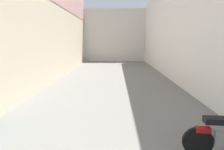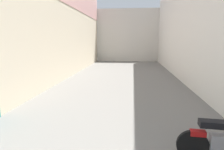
% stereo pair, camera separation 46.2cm
% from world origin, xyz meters
% --- Properties ---
extents(ground_plane, '(38.98, 38.98, 0.00)m').
position_xyz_m(ground_plane, '(0.00, 9.49, 0.00)').
color(ground_plane, slate).
extents(building_left, '(0.45, 22.98, 7.93)m').
position_xyz_m(building_left, '(-3.56, 11.44, 4.00)').
color(building_left, beige).
rests_on(building_left, ground).
extents(building_right, '(0.45, 22.98, 7.57)m').
position_xyz_m(building_right, '(3.57, 11.49, 3.79)').
color(building_right, silver).
rests_on(building_right, ground).
extents(building_far_end, '(9.74, 2.00, 5.72)m').
position_xyz_m(building_far_end, '(0.00, 23.98, 2.86)').
color(building_far_end, beige).
rests_on(building_far_end, ground).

